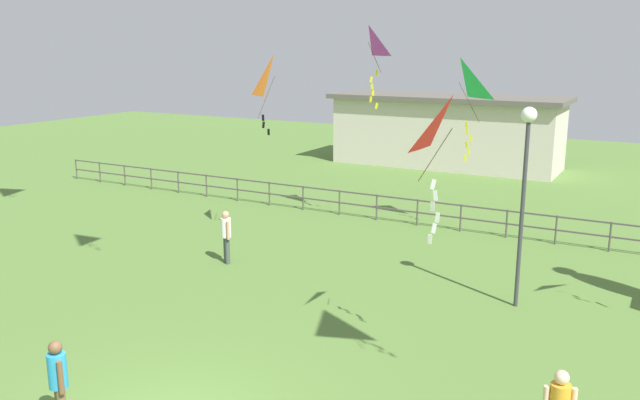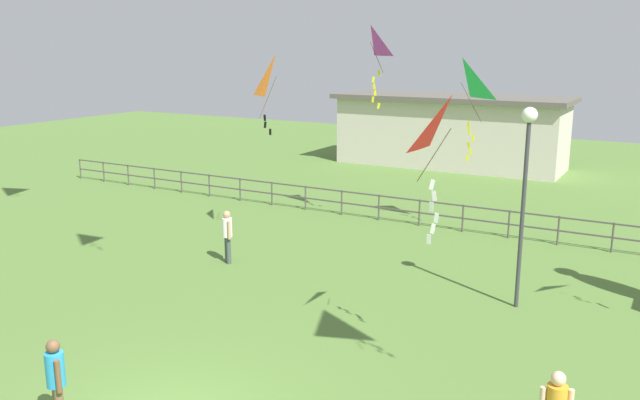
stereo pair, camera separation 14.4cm
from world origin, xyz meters
name	(u,v)px [view 1 (the left image)]	position (x,y,z in m)	size (l,w,h in m)	color
lamppost	(525,166)	(3.87, 8.20, 3.47)	(0.36, 0.36, 4.83)	#38383D
person_3	(226,233)	(-4.24, 7.41, 0.90)	(0.40, 0.31, 1.57)	#3F4C47
person_4	(58,381)	(-1.36, -0.87, 0.93)	(0.45, 0.30, 1.62)	brown
kite_0	(274,79)	(-4.25, 10.09, 5.19)	(0.92, 0.94, 2.44)	orange
kite_2	(368,45)	(-2.45, 13.07, 6.20)	(1.19, 1.14, 2.72)	#B22DB2
kite_4	(459,85)	(0.56, 13.51, 4.95)	(1.37, 1.35, 3.23)	#1EB759
kite_6	(451,135)	(3.18, 4.66, 4.55)	(1.00, 0.82, 2.85)	red
waterfront_railing	(434,210)	(-0.27, 14.00, 0.63)	(36.06, 0.06, 0.95)	#4C4742
pavilion_building	(446,130)	(-3.89, 26.00, 1.87)	(12.04, 4.30, 3.69)	beige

